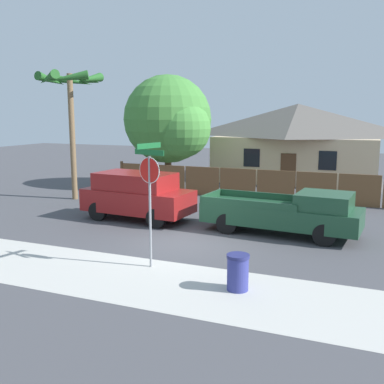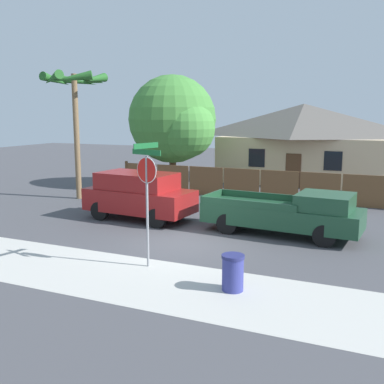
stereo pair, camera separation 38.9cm
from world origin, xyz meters
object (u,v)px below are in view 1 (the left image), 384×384
(trash_bin, at_px, (238,272))
(palm_tree, at_px, (70,90))
(oak_tree, at_px, (171,121))
(orange_pickup, at_px, (287,213))
(house, at_px, (297,141))
(stop_sign, at_px, (150,183))
(red_suv, at_px, (137,195))

(trash_bin, bearing_deg, palm_tree, 142.92)
(oak_tree, xyz_separation_m, orange_pickup, (8.30, -7.96, -3.07))
(oak_tree, bearing_deg, house, 41.38)
(palm_tree, height_order, stop_sign, palm_tree)
(palm_tree, bearing_deg, orange_pickup, -13.88)
(oak_tree, height_order, stop_sign, oak_tree)
(oak_tree, xyz_separation_m, trash_bin, (8.15, -13.61, -3.42))
(red_suv, distance_m, stop_sign, 6.05)
(orange_pickup, height_order, stop_sign, stop_sign)
(red_suv, distance_m, trash_bin, 8.26)
(oak_tree, relative_size, stop_sign, 1.86)
(stop_sign, bearing_deg, house, 101.30)
(palm_tree, distance_m, trash_bin, 14.88)
(palm_tree, bearing_deg, stop_sign, -42.66)
(house, distance_m, oak_tree, 8.57)
(house, relative_size, oak_tree, 1.63)
(oak_tree, bearing_deg, palm_tree, -120.45)
(oak_tree, distance_m, stop_sign, 14.03)
(house, distance_m, stop_sign, 18.51)
(stop_sign, bearing_deg, palm_tree, 151.72)
(house, xyz_separation_m, red_suv, (-4.18, -13.53, -1.51))
(red_suv, relative_size, orange_pickup, 0.80)
(palm_tree, xyz_separation_m, stop_sign, (8.39, -7.73, -3.04))
(red_suv, bearing_deg, orange_pickup, 4.24)
(red_suv, relative_size, stop_sign, 1.31)
(palm_tree, relative_size, orange_pickup, 1.11)
(house, relative_size, orange_pickup, 1.87)
(house, xyz_separation_m, trash_bin, (1.80, -19.20, -2.10))
(oak_tree, distance_m, trash_bin, 16.23)
(palm_tree, relative_size, stop_sign, 1.79)
(palm_tree, relative_size, trash_bin, 6.93)
(trash_bin, bearing_deg, house, 95.34)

